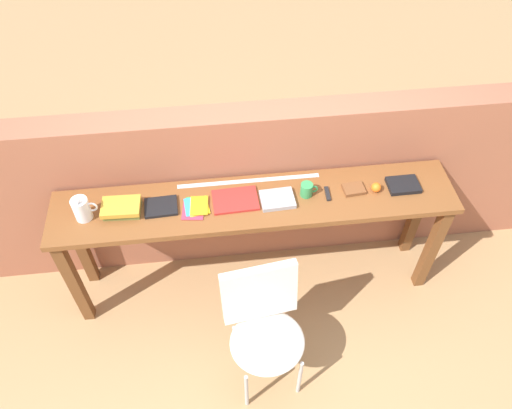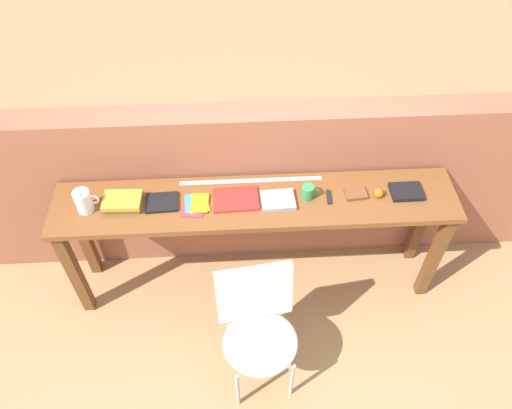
# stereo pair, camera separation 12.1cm
# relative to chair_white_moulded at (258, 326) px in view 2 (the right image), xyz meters

# --- Properties ---
(ground_plane) EXTENTS (40.00, 40.00, 0.00)m
(ground_plane) POSITION_rel_chair_white_moulded_xyz_m (0.02, 0.36, -0.53)
(ground_plane) COLOR tan
(brick_wall_back) EXTENTS (6.00, 0.20, 1.30)m
(brick_wall_back) POSITION_rel_chair_white_moulded_xyz_m (0.02, 1.00, 0.12)
(brick_wall_back) COLOR #9E5B42
(brick_wall_back) RESTS_ON ground
(sideboard) EXTENTS (2.50, 0.44, 0.88)m
(sideboard) POSITION_rel_chair_white_moulded_xyz_m (0.02, 0.66, 0.21)
(sideboard) COLOR brown
(sideboard) RESTS_ON ground
(chair_white_moulded) EXTENTS (0.49, 0.51, 0.89)m
(chair_white_moulded) POSITION_rel_chair_white_moulded_xyz_m (0.00, 0.00, 0.00)
(chair_white_moulded) COLOR silver
(chair_white_moulded) RESTS_ON ground
(pitcher_white) EXTENTS (0.14, 0.10, 0.18)m
(pitcher_white) POSITION_rel_chair_white_moulded_xyz_m (-1.00, 0.64, 0.43)
(pitcher_white) COLOR white
(pitcher_white) RESTS_ON sideboard
(book_stack_leftmost) EXTENTS (0.23, 0.17, 0.06)m
(book_stack_leftmost) POSITION_rel_chair_white_moulded_xyz_m (-0.78, 0.66, 0.39)
(book_stack_leftmost) COLOR olive
(book_stack_leftmost) RESTS_ON sideboard
(magazine_cycling) EXTENTS (0.20, 0.16, 0.02)m
(magazine_cycling) POSITION_rel_chair_white_moulded_xyz_m (-0.55, 0.66, 0.36)
(magazine_cycling) COLOR black
(magazine_cycling) RESTS_ON sideboard
(pamphlet_pile_colourful) EXTENTS (0.18, 0.20, 0.01)m
(pamphlet_pile_colourful) POSITION_rel_chair_white_moulded_xyz_m (-0.34, 0.64, 0.36)
(pamphlet_pile_colourful) COLOR green
(pamphlet_pile_colourful) RESTS_ON sideboard
(book_open_centre) EXTENTS (0.28, 0.21, 0.02)m
(book_open_centre) POSITION_rel_chair_white_moulded_xyz_m (-0.10, 0.67, 0.36)
(book_open_centre) COLOR red
(book_open_centre) RESTS_ON sideboard
(book_grey_hardcover) EXTENTS (0.21, 0.17, 0.03)m
(book_grey_hardcover) POSITION_rel_chair_white_moulded_xyz_m (0.16, 0.64, 0.37)
(book_grey_hardcover) COLOR #9E9EA3
(book_grey_hardcover) RESTS_ON sideboard
(mug) EXTENTS (0.11, 0.08, 0.09)m
(mug) POSITION_rel_chair_white_moulded_xyz_m (0.34, 0.67, 0.40)
(mug) COLOR #338C4C
(mug) RESTS_ON sideboard
(multitool_folded) EXTENTS (0.03, 0.11, 0.02)m
(multitool_folded) POSITION_rel_chair_white_moulded_xyz_m (0.47, 0.65, 0.36)
(multitool_folded) COLOR black
(multitool_folded) RESTS_ON sideboard
(leather_journal_brown) EXTENTS (0.14, 0.11, 0.02)m
(leather_journal_brown) POSITION_rel_chair_white_moulded_xyz_m (0.64, 0.67, 0.37)
(leather_journal_brown) COLOR brown
(leather_journal_brown) RESTS_ON sideboard
(sports_ball_small) EXTENTS (0.06, 0.06, 0.06)m
(sports_ball_small) POSITION_rel_chair_white_moulded_xyz_m (0.78, 0.65, 0.38)
(sports_ball_small) COLOR orange
(sports_ball_small) RESTS_ON sideboard
(book_repair_rightmost) EXTENTS (0.20, 0.15, 0.03)m
(book_repair_rightmost) POSITION_rel_chair_white_moulded_xyz_m (0.96, 0.67, 0.37)
(book_repair_rightmost) COLOR black
(book_repair_rightmost) RESTS_ON sideboard
(ruler_metal_back_edge) EXTENTS (0.90, 0.03, 0.00)m
(ruler_metal_back_edge) POSITION_rel_chair_white_moulded_xyz_m (0.00, 0.83, 0.35)
(ruler_metal_back_edge) COLOR silver
(ruler_metal_back_edge) RESTS_ON sideboard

